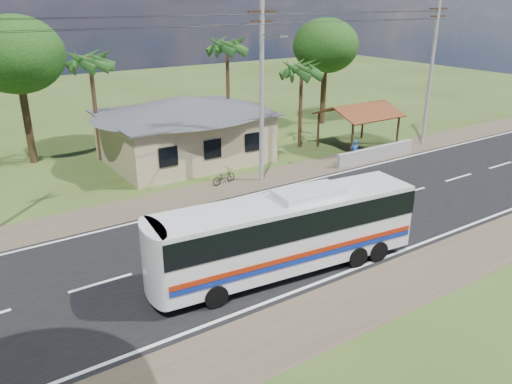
{
  "coord_description": "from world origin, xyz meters",
  "views": [
    {
      "loc": [
        -13.26,
        -17.52,
        10.44
      ],
      "look_at": [
        -1.03,
        1.0,
        1.83
      ],
      "focal_mm": 35.0,
      "sensor_mm": 36.0,
      "label": 1
    }
  ],
  "objects_px": {
    "coach_bus": "(288,227)",
    "person": "(354,152)",
    "motorcycle": "(224,177)",
    "waiting_shed": "(359,112)"
  },
  "relations": [
    {
      "from": "waiting_shed",
      "to": "coach_bus",
      "type": "relative_size",
      "value": 0.47
    },
    {
      "from": "waiting_shed",
      "to": "motorcycle",
      "type": "distance_m",
      "value": 12.56
    },
    {
      "from": "motorcycle",
      "to": "coach_bus",
      "type": "bearing_deg",
      "value": 152.29
    },
    {
      "from": "coach_bus",
      "to": "person",
      "type": "xyz_separation_m",
      "value": [
        12.42,
        9.06,
        -1.15
      ]
    },
    {
      "from": "coach_bus",
      "to": "person",
      "type": "bearing_deg",
      "value": 42.1
    },
    {
      "from": "coach_bus",
      "to": "motorcycle",
      "type": "xyz_separation_m",
      "value": [
        3.0,
        10.41,
        -1.5
      ]
    },
    {
      "from": "waiting_shed",
      "to": "person",
      "type": "height_order",
      "value": "waiting_shed"
    },
    {
      "from": "coach_bus",
      "to": "person",
      "type": "relative_size",
      "value": 6.96
    },
    {
      "from": "waiting_shed",
      "to": "motorcycle",
      "type": "bearing_deg",
      "value": -173.86
    },
    {
      "from": "waiting_shed",
      "to": "person",
      "type": "xyz_separation_m",
      "value": [
        -2.86,
        -2.67,
        -1.93
      ]
    }
  ]
}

